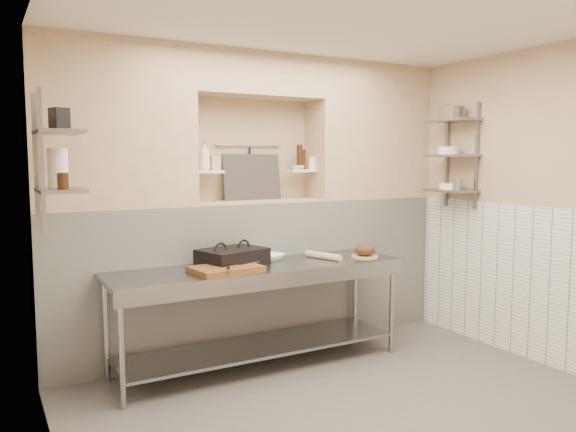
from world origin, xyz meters
TOP-DOWN VIEW (x-y plane):
  - floor at (0.00, 0.00)m, footprint 4.00×3.90m
  - ceiling at (0.00, 0.00)m, footprint 4.00×3.90m
  - wall_left at (-2.05, 0.00)m, footprint 0.10×3.90m
  - wall_right at (2.05, 0.00)m, footprint 0.10×3.90m
  - wall_back at (0.00, 2.00)m, footprint 4.00×0.10m
  - backwall_lower at (0.00, 1.75)m, footprint 4.00×0.40m
  - alcove_sill at (0.00, 1.75)m, footprint 1.30×0.40m
  - backwall_pillar_left at (-1.33, 1.75)m, footprint 1.35×0.40m
  - backwall_pillar_right at (1.33, 1.75)m, footprint 1.35×0.40m
  - backwall_header at (0.00, 1.75)m, footprint 1.30×0.40m
  - wainscot_left at (-1.99, 0.00)m, footprint 0.02×3.90m
  - wainscot_right at (1.99, 0.00)m, footprint 0.02×3.90m
  - alcove_shelf_left at (-0.50, 1.75)m, footprint 0.28×0.16m
  - alcove_shelf_right at (0.50, 1.75)m, footprint 0.28×0.16m
  - utensil_rail at (0.00, 1.92)m, footprint 0.70×0.02m
  - hanging_steel at (0.00, 1.90)m, footprint 0.02×0.02m
  - splash_panel at (0.00, 1.85)m, footprint 0.60×0.08m
  - shelf_rail_left_a at (-1.98, 1.25)m, footprint 0.03×0.03m
  - shelf_rail_left_b at (-1.98, 0.85)m, footprint 0.03×0.03m
  - wall_shelf_left_lower at (-1.84, 1.05)m, footprint 0.30×0.50m
  - wall_shelf_left_upper at (-1.84, 1.05)m, footprint 0.30×0.50m
  - shelf_rail_right_a at (1.98, 1.25)m, footprint 0.03×0.03m
  - shelf_rail_right_b at (1.98, 0.85)m, footprint 0.03×0.03m
  - wall_shelf_right_lower at (1.84, 1.05)m, footprint 0.30×0.50m
  - wall_shelf_right_mid at (1.84, 1.05)m, footprint 0.30×0.50m
  - wall_shelf_right_upper at (1.84, 1.05)m, footprint 0.30×0.50m
  - prep_table at (-0.25, 1.18)m, footprint 2.60×0.70m
  - panini_press at (-0.45, 1.30)m, footprint 0.63×0.53m
  - cutting_board at (-0.61, 1.07)m, footprint 0.58×0.43m
  - knife_blade at (-0.39, 1.10)m, footprint 0.23×0.11m
  - tongs at (-0.63, 0.97)m, footprint 0.11×0.25m
  - mixing_bowl at (-0.04, 1.38)m, footprint 0.30×0.30m
  - rolling_pin at (0.41, 1.19)m, footprint 0.18×0.40m
  - bread_board at (0.80, 1.09)m, footprint 0.25×0.25m
  - bread_loaf at (0.80, 1.09)m, footprint 0.19×0.19m
  - bottle_soap at (-0.52, 1.76)m, footprint 0.11×0.11m
  - jar_alcove at (-0.41, 1.80)m, footprint 0.09×0.09m
  - bowl_alcove at (0.44, 1.72)m, footprint 0.16×0.16m
  - condiment_a at (0.53, 1.78)m, footprint 0.05×0.05m
  - condiment_b at (0.49, 1.77)m, footprint 0.06×0.06m
  - condiment_c at (0.63, 1.75)m, footprint 0.07×0.07m
  - jug_left at (-1.84, 1.17)m, footprint 0.14×0.14m
  - jar_left at (-1.84, 0.93)m, footprint 0.07×0.07m
  - box_left_upper at (-1.84, 0.98)m, footprint 0.14×0.14m
  - bowl_right at (1.84, 1.07)m, footprint 0.20×0.20m
  - canister_right at (1.84, 0.97)m, footprint 0.10×0.10m
  - bowl_right_mid at (1.84, 1.10)m, footprint 0.21×0.21m
  - basket_right at (1.84, 1.07)m, footprint 0.17×0.20m

SIDE VIEW (x-z plane):
  - floor at x=0.00m, z-range -0.10..0.00m
  - prep_table at x=-0.25m, z-range 0.19..1.09m
  - backwall_lower at x=0.00m, z-range 0.00..1.40m
  - wainscot_left at x=-1.99m, z-range 0.00..1.40m
  - wainscot_right at x=1.99m, z-range 0.00..1.40m
  - bread_board at x=0.80m, z-range 0.90..0.91m
  - cutting_board at x=-0.61m, z-range 0.90..0.95m
  - mixing_bowl at x=-0.04m, z-range 0.90..0.96m
  - rolling_pin at x=0.41m, z-range 0.90..0.96m
  - knife_blade at x=-0.39m, z-range 0.95..0.95m
  - tongs at x=-0.63m, z-range 0.95..0.97m
  - bread_loaf at x=0.80m, z-range 0.91..1.03m
  - panini_press at x=-0.45m, z-range 0.90..1.05m
  - wall_left at x=-2.05m, z-range 0.00..2.80m
  - wall_right at x=2.05m, z-range 0.00..2.80m
  - wall_back at x=0.00m, z-range 0.00..2.80m
  - alcove_sill at x=0.00m, z-range 1.40..1.42m
  - wall_shelf_right_lower at x=1.84m, z-range 1.49..1.51m
  - bowl_right at x=1.84m, z-range 1.51..1.57m
  - canister_right at x=1.84m, z-range 1.51..1.62m
  - wall_shelf_left_lower at x=-1.84m, z-range 1.59..1.61m
  - splash_panel at x=0.00m, z-range 1.42..1.86m
  - jar_left at x=-1.84m, z-range 1.61..1.72m
  - alcove_shelf_left at x=-0.50m, z-range 1.69..1.71m
  - alcove_shelf_right at x=0.50m, z-range 1.69..1.71m
  - bowl_alcove at x=0.44m, z-range 1.71..1.75m
  - jug_left at x=-1.84m, z-range 1.61..1.89m
  - condiment_c at x=0.63m, z-range 1.71..1.84m
  - jar_alcove at x=-0.41m, z-range 1.71..1.85m
  - hanging_steel at x=0.00m, z-range 1.63..1.93m
  - shelf_rail_left_a at x=-1.98m, z-range 1.33..2.27m
  - shelf_rail_left_b at x=-1.98m, z-range 1.33..2.27m
  - condiment_a at x=0.53m, z-range 1.71..1.91m
  - condiment_b at x=0.49m, z-range 1.71..1.96m
  - bottle_soap at x=-0.52m, z-range 1.71..1.97m
  - shelf_rail_right_a at x=1.98m, z-range 1.33..2.38m
  - shelf_rail_right_b at x=1.98m, z-range 1.33..2.38m
  - wall_shelf_right_mid at x=1.84m, z-range 1.84..1.86m
  - bowl_right_mid at x=1.84m, z-range 1.86..1.94m
  - utensil_rail at x=0.00m, z-range 1.94..1.96m
  - wall_shelf_left_upper at x=-1.84m, z-range 1.99..2.01m
  - box_left_upper at x=-1.84m, z-range 2.01..2.16m
  - backwall_pillar_left at x=-1.33m, z-range 1.40..2.80m
  - backwall_pillar_right at x=1.33m, z-range 1.40..2.80m
  - wall_shelf_right_upper at x=1.84m, z-range 2.19..2.21m
  - basket_right at x=1.84m, z-range 2.21..2.34m
  - backwall_header at x=0.00m, z-range 2.40..2.80m
  - ceiling at x=0.00m, z-range 2.80..2.90m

